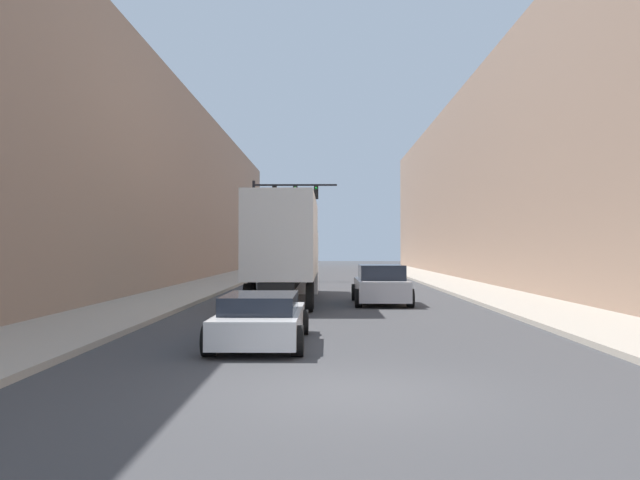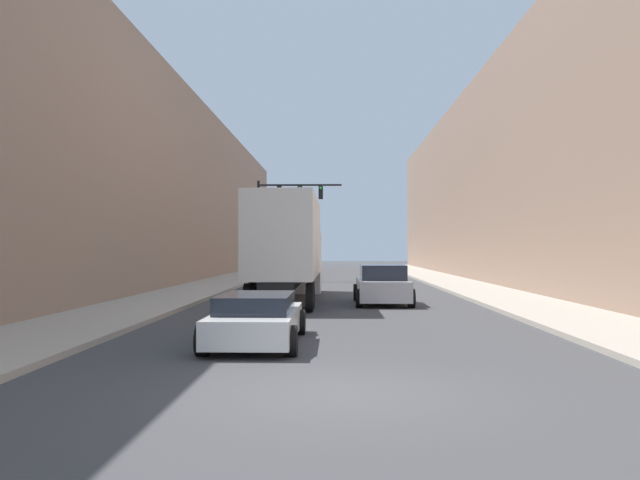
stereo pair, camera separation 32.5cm
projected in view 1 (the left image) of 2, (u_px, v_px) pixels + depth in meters
The scene contains 9 objects.
ground_plane at pixel (352, 393), 9.55m from camera, with size 200.00×200.00×0.00m, color #424244.
sidewalk_right at pixel (447, 282), 39.47m from camera, with size 3.47×80.00×0.15m.
sidewalk_left at pixel (219, 282), 39.63m from camera, with size 3.47×80.00×0.15m.
building_right at pixel (522, 177), 39.50m from camera, with size 6.00×80.00×13.46m.
building_left at pixel (145, 189), 39.76m from camera, with size 6.00×80.00×12.09m.
semi_truck at pixel (287, 245), 26.44m from camera, with size 2.46×12.08×4.22m.
sedan_car at pixel (261, 319), 14.40m from camera, with size 2.07×4.57×1.17m.
suv_car at pixel (381, 285), 24.90m from camera, with size 2.20×4.43×1.57m.
traffic_signal_gantry at pixel (275, 210), 42.41m from camera, with size 5.78×0.35×6.84m.
Camera 1 is at (-0.38, -9.59, 2.21)m, focal length 35.00 mm.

